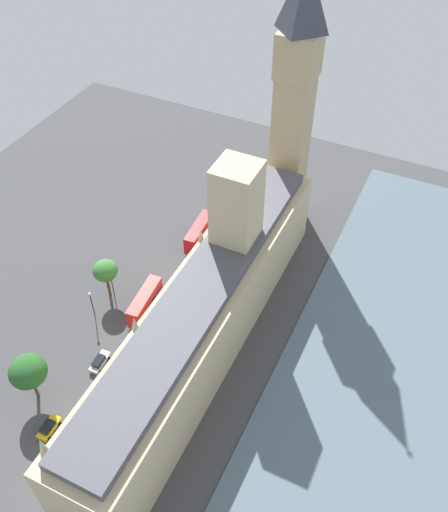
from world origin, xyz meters
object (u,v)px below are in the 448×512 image
pedestrian_leading (223,236)px  plane_tree_under_trees (105,271)px  double_decker_bus_corner (145,302)px  parliament_building (206,311)px  car_silver_kerbside (99,362)px  car_yellow_cab_midblock (49,428)px  street_lamp_far_end (91,300)px  street_lamp_by_river_gate (111,279)px  clock_tower (294,98)px  double_decker_bus_near_tower (199,233)px  pedestrian_trailing (219,240)px  plane_tree_opposite_hall (28,372)px

pedestrian_leading → plane_tree_under_trees: bearing=178.9°
double_decker_bus_corner → pedestrian_leading: bearing=-105.2°
parliament_building → pedestrian_leading: parliament_building is taller
parliament_building → car_silver_kerbside: bearing=40.6°
car_yellow_cab_midblock → street_lamp_far_end: (7.23, -23.10, 3.67)m
car_yellow_cab_midblock → street_lamp_by_river_gate: 30.35m
clock_tower → street_lamp_far_end: 55.21m
clock_tower → plane_tree_under_trees: (22.02, 38.65, -22.36)m
car_silver_kerbside → double_decker_bus_near_tower: bearing=84.7°
double_decker_bus_near_tower → car_yellow_cab_midblock: 50.34m
pedestrian_trailing → street_lamp_far_end: street_lamp_far_end is taller
clock_tower → car_yellow_cab_midblock: bearing=78.1°
parliament_building → street_lamp_by_river_gate: parliament_building is taller
double_decker_bus_corner → car_yellow_cab_midblock: 28.42m
street_lamp_far_end → pedestrian_leading: bearing=-112.8°
double_decker_bus_near_tower → plane_tree_opposite_hall: (7.22, 45.91, 4.54)m
street_lamp_by_river_gate → plane_tree_opposite_hall: bearing=92.5°
parliament_building → plane_tree_opposite_hall: 30.85m
clock_tower → double_decker_bus_near_tower: size_ratio=5.27×
double_decker_bus_corner → plane_tree_opposite_hall: plane_tree_opposite_hall is taller
double_decker_bus_near_tower → car_silver_kerbside: double_decker_bus_near_tower is taller
double_decker_bus_corner → car_silver_kerbside: size_ratio=2.23×
pedestrian_trailing → parliament_building: bearing=-19.7°
car_yellow_cab_midblock → pedestrian_leading: bearing=82.2°
double_decker_bus_corner → street_lamp_by_river_gate: bearing=-12.0°
pedestrian_leading → street_lamp_far_end: size_ratio=0.25×
double_decker_bus_corner → plane_tree_under_trees: plane_tree_under_trees is taller
car_yellow_cab_midblock → street_lamp_far_end: size_ratio=0.68×
double_decker_bus_near_tower → car_silver_kerbside: bearing=-95.7°
pedestrian_leading → street_lamp_by_river_gate: bearing=-179.9°
plane_tree_under_trees → pedestrian_trailing: bearing=-119.9°
pedestrian_trailing → plane_tree_under_trees: 26.99m
pedestrian_trailing → pedestrian_leading: pedestrian_leading is taller
plane_tree_under_trees → parliament_building: bearing=174.8°
plane_tree_opposite_hall → clock_tower: bearing=-107.6°
parliament_building → pedestrian_trailing: bearing=-68.6°
double_decker_bus_corner → car_silver_kerbside: 14.35m
car_silver_kerbside → pedestrian_trailing: (-5.22, -37.74, -0.19)m
double_decker_bus_corner → street_lamp_far_end: 10.02m
clock_tower → car_silver_kerbside: bearing=75.2°
plane_tree_opposite_hall → street_lamp_far_end: bearing=-85.8°
plane_tree_opposite_hall → pedestrian_leading: bearing=-103.1°
double_decker_bus_near_tower → car_silver_kerbside: 36.22m
pedestrian_trailing → pedestrian_leading: bearing=132.1°
clock_tower → street_lamp_far_end: clock_tower is taller
pedestrian_trailing → street_lamp_far_end: bearing=-64.6°
double_decker_bus_near_tower → pedestrian_trailing: bearing=17.8°
street_lamp_by_river_gate → parliament_building: bearing=173.9°
clock_tower → car_yellow_cab_midblock: (14.27, 67.69, -28.10)m
street_lamp_by_river_gate → street_lamp_far_end: bearing=87.4°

